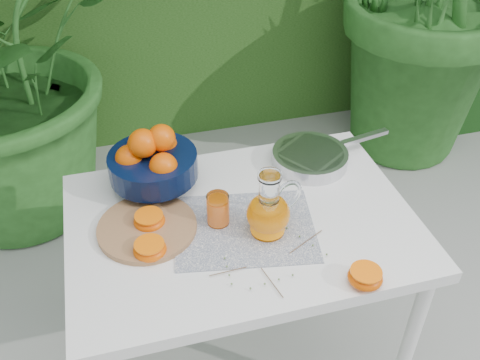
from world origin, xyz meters
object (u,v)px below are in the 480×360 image
object	(u,v)px
cutting_board	(147,228)
juice_pitcher	(269,212)
saute_pan	(311,157)
fruit_bowl	(152,160)
white_table	(242,240)

from	to	relation	value
cutting_board	juice_pitcher	size ratio (longest dim) A/B	1.40
saute_pan	cutting_board	bearing A→B (deg)	-162.16
cutting_board	fruit_bowl	xyz separation A→B (m)	(0.05, 0.20, 0.09)
cutting_board	fruit_bowl	size ratio (longest dim) A/B	0.80
fruit_bowl	juice_pitcher	bearing A→B (deg)	-46.30
cutting_board	juice_pitcher	world-z (taller)	juice_pitcher
juice_pitcher	saute_pan	world-z (taller)	juice_pitcher
cutting_board	fruit_bowl	world-z (taller)	fruit_bowl
cutting_board	white_table	bearing A→B (deg)	-5.74
saute_pan	fruit_bowl	bearing A→B (deg)	178.25
juice_pitcher	white_table	bearing A→B (deg)	131.04
fruit_bowl	saute_pan	distance (m)	0.52
juice_pitcher	cutting_board	bearing A→B (deg)	163.96
white_table	juice_pitcher	size ratio (longest dim) A/B	4.99
white_table	juice_pitcher	distance (m)	0.18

